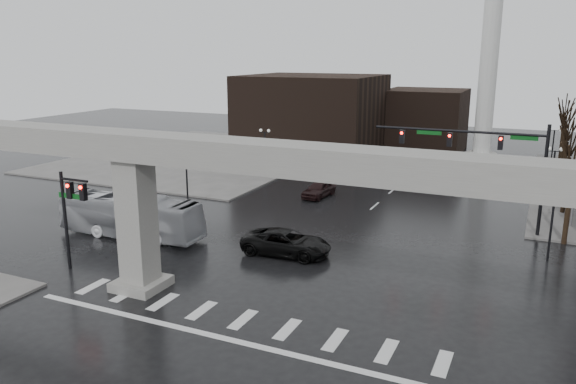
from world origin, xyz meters
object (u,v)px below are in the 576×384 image
at_px(city_bus, 131,216).
at_px(far_car, 319,189).
at_px(pickup_truck, 286,243).
at_px(signal_mast_arm, 488,152).

bearing_deg(city_bus, far_car, -28.62).
bearing_deg(far_car, pickup_truck, -69.88).
xyz_separation_m(signal_mast_arm, city_bus, (-22.39, -11.89, -4.32)).
distance_m(pickup_truck, city_bus, 11.59).
height_order(signal_mast_arm, pickup_truck, signal_mast_arm).
xyz_separation_m(signal_mast_arm, far_car, (-14.45, 4.06, -5.10)).
height_order(pickup_truck, far_car, pickup_truck).
bearing_deg(city_bus, pickup_truck, -85.93).
relative_size(signal_mast_arm, pickup_truck, 2.09).
relative_size(pickup_truck, far_car, 1.35).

